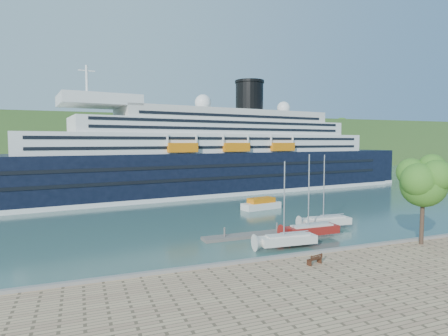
% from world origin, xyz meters
% --- Properties ---
extents(ground, '(400.00, 400.00, 0.00)m').
position_xyz_m(ground, '(0.00, 0.00, 0.00)').
color(ground, '#2F5552').
rests_on(ground, ground).
extents(far_hillside, '(400.00, 50.00, 24.00)m').
position_xyz_m(far_hillside, '(0.00, 145.00, 12.00)').
color(far_hillside, '#295020').
rests_on(far_hillside, ground).
extents(quay_coping, '(220.00, 0.50, 0.30)m').
position_xyz_m(quay_coping, '(0.00, -0.20, 1.15)').
color(quay_coping, slate).
rests_on(quay_coping, promenade).
extents(cruise_ship, '(128.27, 35.23, 28.51)m').
position_xyz_m(cruise_ship, '(3.97, 54.88, 14.25)').
color(cruise_ship, black).
rests_on(cruise_ship, ground).
extents(park_bench, '(1.80, 1.07, 1.08)m').
position_xyz_m(park_bench, '(-4.03, -3.05, 1.54)').
color(park_bench, '#432313').
rests_on(park_bench, promenade).
extents(promenade_tree, '(6.64, 6.64, 11.00)m').
position_xyz_m(promenade_tree, '(11.45, -1.50, 6.50)').
color(promenade_tree, '#306B1C').
rests_on(promenade_tree, promenade).
extents(floating_pontoon, '(17.47, 2.39, 0.39)m').
position_xyz_m(floating_pontoon, '(-1.42, 12.10, 0.19)').
color(floating_pontoon, slate).
rests_on(floating_pontoon, ground).
extents(sailboat_white_near, '(7.73, 2.55, 9.84)m').
position_xyz_m(sailboat_white_near, '(-1.73, 5.55, 4.92)').
color(sailboat_white_near, silver).
rests_on(sailboat_white_near, ground).
extents(sailboat_red, '(8.12, 2.26, 10.49)m').
position_xyz_m(sailboat_red, '(3.66, 8.50, 5.25)').
color(sailboat_red, maroon).
rests_on(sailboat_red, ground).
extents(sailboat_white_far, '(8.07, 2.83, 10.23)m').
position_xyz_m(sailboat_white_far, '(8.85, 12.35, 5.12)').
color(sailboat_white_far, silver).
rests_on(sailboat_white_far, ground).
extents(tender_launch, '(8.07, 4.03, 2.13)m').
position_xyz_m(tender_launch, '(7.14, 29.85, 1.07)').
color(tender_launch, orange).
rests_on(tender_launch, ground).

